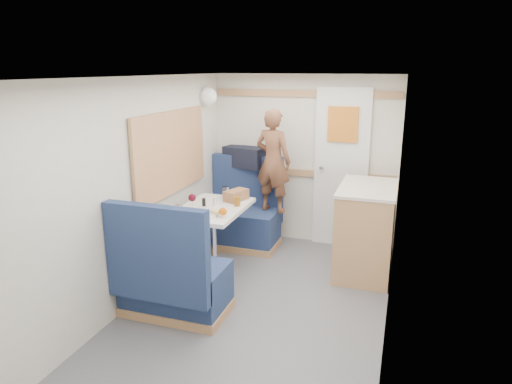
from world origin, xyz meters
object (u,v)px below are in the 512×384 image
(beer_glass, at_px, (237,201))
(bread_loaf, at_px, (236,195))
(person, at_px, (273,161))
(orange_fruit, at_px, (223,211))
(pepper_grinder, at_px, (204,203))
(galley_counter, at_px, (365,229))
(duffel_bag, at_px, (245,157))
(bench_near, at_px, (172,283))
(tumbler_mid, at_px, (226,192))
(tumbler_left, at_px, (178,211))
(wine_glass, at_px, (192,198))
(bench_far, at_px, (242,220))
(salt_grinder, at_px, (214,201))
(cheese_block, at_px, (216,212))
(tray, at_px, (204,214))
(dinette_table, at_px, (212,222))
(dome_light, at_px, (208,96))

(beer_glass, xyz_separation_m, bread_loaf, (-0.08, 0.19, 0.01))
(person, bearing_deg, orange_fruit, 95.49)
(beer_glass, xyz_separation_m, pepper_grinder, (-0.29, -0.16, 0.00))
(galley_counter, relative_size, duffel_bag, 1.81)
(bench_near, xyz_separation_m, tumbler_mid, (-0.00, 1.24, 0.48))
(tumbler_left, relative_size, bread_loaf, 0.45)
(wine_glass, relative_size, tumbler_mid, 1.42)
(bench_near, bearing_deg, tumbler_mid, 90.14)
(bench_far, height_order, beer_glass, bench_far)
(wine_glass, relative_size, salt_grinder, 2.07)
(orange_fruit, xyz_separation_m, cheese_block, (-0.08, 0.03, -0.02))
(duffel_bag, xyz_separation_m, tray, (0.07, -1.36, -0.29))
(orange_fruit, relative_size, beer_glass, 0.79)
(dinette_table, bearing_deg, wine_glass, -130.46)
(tumbler_mid, distance_m, pepper_grinder, 0.42)
(bench_far, xyz_separation_m, bread_loaf, (0.14, -0.56, 0.47))
(bench_far, relative_size, salt_grinder, 12.93)
(tumbler_mid, height_order, salt_grinder, tumbler_mid)
(orange_fruit, distance_m, tumbler_left, 0.42)
(tumbler_mid, distance_m, salt_grinder, 0.31)
(wine_glass, distance_m, tumbler_mid, 0.55)
(bench_far, distance_m, salt_grinder, 0.92)
(dinette_table, relative_size, cheese_block, 10.14)
(galley_counter, distance_m, pepper_grinder, 1.67)
(orange_fruit, bearing_deg, beer_glass, 90.00)
(duffel_bag, xyz_separation_m, tumbler_mid, (0.04, -0.75, -0.24))
(bench_far, height_order, salt_grinder, bench_far)
(cheese_block, height_order, bread_loaf, bread_loaf)
(bench_far, height_order, tumbler_mid, bench_far)
(dinette_table, bearing_deg, bench_far, 90.00)
(bread_loaf, bearing_deg, dome_light, 134.51)
(galley_counter, bearing_deg, bread_loaf, -169.59)
(bench_near, xyz_separation_m, cheese_block, (0.14, 0.64, 0.45))
(pepper_grinder, bearing_deg, dinette_table, 27.47)
(tumbler_left, distance_m, bread_loaf, 0.75)
(person, bearing_deg, bench_near, 90.82)
(duffel_bag, distance_m, tray, 1.40)
(duffel_bag, relative_size, orange_fruit, 6.71)
(person, height_order, wine_glass, person)
(dinette_table, distance_m, bread_loaf, 0.40)
(galley_counter, bearing_deg, wine_glass, -156.15)
(bench_near, distance_m, dome_light, 2.28)
(beer_glass, bearing_deg, tumbler_left, -128.83)
(salt_grinder, height_order, bread_loaf, bread_loaf)
(bench_near, relative_size, galley_counter, 1.14)
(dome_light, height_order, duffel_bag, dome_light)
(dinette_table, bearing_deg, cheese_block, -58.55)
(bench_near, bearing_deg, cheese_block, 77.55)
(bench_far, bearing_deg, bench_near, -90.00)
(dinette_table, distance_m, tumbler_left, 0.47)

